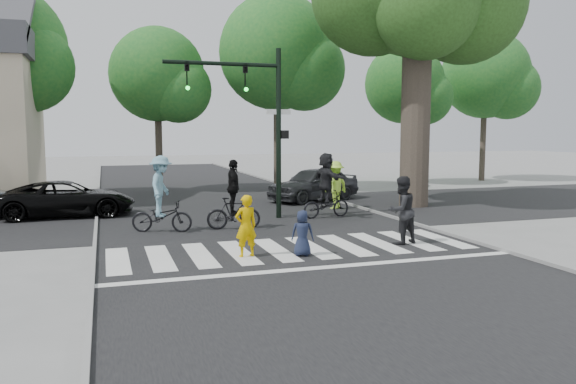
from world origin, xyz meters
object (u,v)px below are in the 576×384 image
at_px(pedestrian_child, 302,233).
at_px(cyclist_mid, 234,201).
at_px(car_grey, 314,184).
at_px(cyclist_left, 161,199).
at_px(car_suv, 68,199).
at_px(pedestrian_woman, 246,226).
at_px(traffic_signal, 255,109).
at_px(pedestrian_adult, 401,210).
at_px(cyclist_right, 326,189).

xyz_separation_m(pedestrian_child, cyclist_mid, (-0.78, 4.33, 0.33)).
bearing_deg(car_grey, cyclist_mid, -62.47).
bearing_deg(cyclist_left, pedestrian_child, -56.25).
bearing_deg(car_suv, pedestrian_woman, -151.98).
xyz_separation_m(traffic_signal, pedestrian_adult, (2.69, -5.51, -2.96)).
relative_size(car_suv, car_grey, 1.06).
relative_size(pedestrian_woman, cyclist_left, 0.66).
xyz_separation_m(traffic_signal, pedestrian_child, (-0.43, -6.09, -3.32)).
relative_size(pedestrian_woman, cyclist_right, 0.66).
height_order(pedestrian_child, cyclist_right, cyclist_right).
relative_size(traffic_signal, cyclist_left, 2.52).
bearing_deg(pedestrian_adult, pedestrian_child, -4.53).
xyz_separation_m(pedestrian_woman, cyclist_right, (4.29, 5.27, 0.27)).
height_order(pedestrian_woman, cyclist_mid, cyclist_mid).
bearing_deg(cyclist_left, car_suv, 124.29).
bearing_deg(car_grey, traffic_signal, -64.40).
bearing_deg(cyclist_left, car_grey, 39.13).
bearing_deg(car_grey, pedestrian_adult, -29.52).
bearing_deg(cyclist_mid, cyclist_right, 19.45).
bearing_deg(cyclist_right, car_grey, 74.45).
distance_m(traffic_signal, cyclist_mid, 3.67).
xyz_separation_m(pedestrian_woman, car_grey, (5.62, 10.06, -0.02)).
relative_size(pedestrian_woman, car_suv, 0.33).
height_order(traffic_signal, pedestrian_woman, traffic_signal).
bearing_deg(traffic_signal, cyclist_right, -10.33).
xyz_separation_m(pedestrian_adult, cyclist_mid, (-3.90, 3.74, -0.03)).
relative_size(pedestrian_adult, car_suv, 0.40).
bearing_deg(cyclist_left, traffic_signal, 24.73).
height_order(pedestrian_woman, cyclist_right, cyclist_right).
height_order(cyclist_left, cyclist_mid, cyclist_left).
distance_m(car_suv, car_grey, 10.35).
distance_m(pedestrian_woman, pedestrian_adult, 4.49).
bearing_deg(pedestrian_child, cyclist_right, -93.26).
distance_m(pedestrian_woman, cyclist_left, 4.47).
xyz_separation_m(pedestrian_woman, cyclist_mid, (0.58, 3.96, 0.14)).
height_order(pedestrian_adult, cyclist_left, cyclist_left).
bearing_deg(cyclist_right, traffic_signal, 169.67).
height_order(pedestrian_child, cyclist_mid, cyclist_mid).
distance_m(pedestrian_woman, cyclist_mid, 4.01).
distance_m(pedestrian_child, cyclist_left, 5.44).
distance_m(traffic_signal, pedestrian_woman, 6.76).
relative_size(pedestrian_adult, cyclist_left, 0.79).
relative_size(pedestrian_woman, car_grey, 0.35).
bearing_deg(car_grey, pedestrian_woman, -52.08).
xyz_separation_m(pedestrian_child, pedestrian_adult, (3.12, 0.58, 0.36)).
height_order(cyclist_right, car_grey, cyclist_right).
xyz_separation_m(traffic_signal, cyclist_left, (-3.44, -1.58, -2.87)).
xyz_separation_m(pedestrian_child, cyclist_right, (2.93, 5.64, 0.47)).
bearing_deg(traffic_signal, cyclist_left, -155.27).
xyz_separation_m(traffic_signal, car_grey, (3.83, 4.33, -3.14)).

